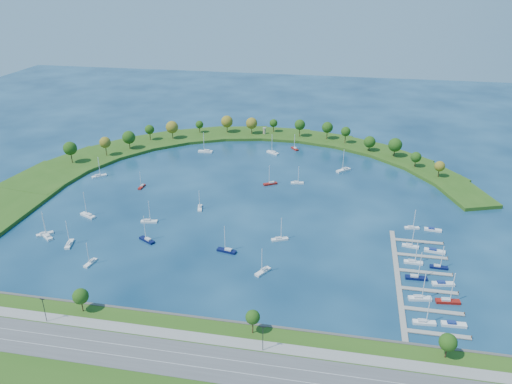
% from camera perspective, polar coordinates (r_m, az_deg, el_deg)
% --- Properties ---
extents(ground, '(700.00, 700.00, 0.00)m').
position_cam_1_polar(ground, '(276.03, -1.21, -1.10)').
color(ground, '#07233F').
rests_on(ground, ground).
extents(south_shoreline, '(420.00, 43.10, 11.60)m').
position_cam_1_polar(south_shoreline, '(177.05, -9.80, -18.09)').
color(south_shoreline, '#2A5115').
rests_on(south_shoreline, ground).
extents(breakwater, '(286.74, 247.64, 2.00)m').
position_cam_1_polar(breakwater, '(330.08, -7.38, 3.34)').
color(breakwater, '#2A5115').
rests_on(breakwater, ground).
extents(breakwater_trees, '(239.00, 96.34, 14.30)m').
position_cam_1_polar(breakwater_trees, '(353.98, -1.04, 6.66)').
color(breakwater_trees, '#382314').
rests_on(breakwater_trees, breakwater).
extents(harbor_tower, '(2.60, 2.60, 4.74)m').
position_cam_1_polar(harbor_tower, '(381.00, 0.97, 7.04)').
color(harbor_tower, gray).
rests_on(harbor_tower, breakwater).
extents(dock_system, '(24.28, 82.00, 1.60)m').
position_cam_1_polar(dock_system, '(220.50, 17.85, -9.59)').
color(dock_system, gray).
rests_on(dock_system, ground).
extents(moored_boat_0, '(9.30, 7.23, 13.75)m').
position_cam_1_polar(moored_boat_0, '(346.50, 1.94, 4.59)').
color(moored_boat_0, white).
rests_on(moored_boat_0, ground).
extents(moored_boat_1, '(4.37, 8.78, 12.44)m').
position_cam_1_polar(moored_boat_1, '(249.93, -20.65, -5.55)').
color(moored_boat_1, white).
rests_on(moored_boat_1, ground).
extents(moored_boat_2, '(9.66, 6.36, 13.86)m').
position_cam_1_polar(moored_boat_2, '(273.92, -18.73, -2.50)').
color(moored_boat_2, white).
rests_on(moored_boat_2, ground).
extents(moored_boat_3, '(2.23, 7.00, 10.18)m').
position_cam_1_polar(moored_boat_3, '(300.63, -12.98, 0.67)').
color(moored_boat_3, maroon).
rests_on(moored_boat_3, ground).
extents(moored_boat_4, '(8.83, 7.50, 13.40)m').
position_cam_1_polar(moored_boat_4, '(260.79, -22.88, -4.63)').
color(moored_boat_4, white).
rests_on(moored_boat_4, ground).
extents(moored_boat_5, '(7.88, 3.58, 11.19)m').
position_cam_1_polar(moored_boat_5, '(299.12, 4.74, 1.13)').
color(moored_boat_5, white).
rests_on(moored_boat_5, ground).
extents(moored_boat_6, '(8.25, 5.41, 11.83)m').
position_cam_1_polar(moored_boat_6, '(238.33, 2.73, -5.36)').
color(moored_boat_6, white).
rests_on(moored_boat_6, ground).
extents(moored_boat_7, '(8.59, 3.85, 12.21)m').
position_cam_1_polar(moored_boat_7, '(259.63, -12.19, -3.25)').
color(moored_boat_7, white).
rests_on(moored_boat_7, ground).
extents(moored_boat_8, '(8.33, 7.74, 13.08)m').
position_cam_1_polar(moored_boat_8, '(322.31, -17.56, 1.80)').
color(moored_boat_8, white).
rests_on(moored_boat_8, ground).
extents(moored_boat_9, '(8.41, 6.32, 12.34)m').
position_cam_1_polar(moored_boat_9, '(296.94, 1.66, 1.03)').
color(moored_boat_9, maroon).
rests_on(moored_boat_9, ground).
extents(moored_boat_10, '(6.25, 7.28, 11.08)m').
position_cam_1_polar(moored_boat_10, '(355.38, 4.47, 5.03)').
color(moored_boat_10, maroon).
rests_on(moored_boat_10, ground).
extents(moored_boat_11, '(3.22, 7.64, 10.89)m').
position_cam_1_polar(moored_boat_11, '(232.31, -18.47, -7.64)').
color(moored_boat_11, white).
rests_on(moored_boat_11, ground).
extents(moored_boat_12, '(9.01, 6.52, 13.11)m').
position_cam_1_polar(moored_boat_12, '(242.91, -12.40, -5.33)').
color(moored_boat_12, '#090F3B').
rests_on(moored_boat_12, ground).
extents(moored_boat_13, '(10.10, 3.27, 14.67)m').
position_cam_1_polar(moored_boat_13, '(350.33, -5.82, 4.71)').
color(moored_boat_13, white).
rests_on(moored_boat_13, ground).
extents(moored_boat_14, '(3.86, 7.79, 11.03)m').
position_cam_1_polar(moored_boat_14, '(269.16, -6.45, -1.77)').
color(moored_boat_14, white).
rests_on(moored_boat_14, ground).
extents(moored_boat_15, '(7.36, 6.79, 11.53)m').
position_cam_1_polar(moored_boat_15, '(263.44, -23.09, -4.38)').
color(moored_boat_15, white).
rests_on(moored_boat_15, ground).
extents(moored_boat_16, '(6.20, 8.25, 12.11)m').
position_cam_1_polar(moored_boat_16, '(214.84, 0.81, -9.03)').
color(moored_boat_16, white).
rests_on(moored_boat_16, ground).
extents(moored_boat_17, '(9.39, 4.29, 13.33)m').
position_cam_1_polar(moored_boat_17, '(229.36, -3.37, -6.67)').
color(moored_boat_17, '#090F3B').
rests_on(moored_boat_17, ground).
extents(moored_boat_18, '(9.20, 8.94, 14.74)m').
position_cam_1_polar(moored_boat_18, '(321.15, 10.02, 2.54)').
color(moored_boat_18, white).
rests_on(moored_boat_18, ground).
extents(docked_boat_0, '(8.46, 2.90, 12.23)m').
position_cam_1_polar(docked_boat_0, '(198.00, 18.73, -13.91)').
color(docked_boat_0, white).
rests_on(docked_boat_0, ground).
extents(docked_boat_1, '(9.01, 2.89, 1.82)m').
position_cam_1_polar(docked_boat_1, '(200.87, 21.72, -13.91)').
color(docked_boat_1, white).
rests_on(docked_boat_1, ground).
extents(docked_boat_2, '(9.20, 3.88, 13.11)m').
position_cam_1_polar(docked_boat_2, '(209.60, 18.28, -11.43)').
color(docked_boat_2, white).
rests_on(docked_boat_2, ground).
extents(docked_boat_3, '(9.52, 3.59, 13.67)m').
position_cam_1_polar(docked_boat_3, '(211.54, 21.14, -11.55)').
color(docked_boat_3, maroon).
rests_on(docked_boat_3, ground).
extents(docked_boat_4, '(8.98, 2.74, 13.10)m').
position_cam_1_polar(docked_boat_4, '(221.33, 17.89, -9.27)').
color(docked_boat_4, '#090F3B').
rests_on(docked_boat_4, ground).
extents(docked_boat_5, '(9.29, 3.91, 1.84)m').
position_cam_1_polar(docked_boat_5, '(221.28, 20.66, -9.81)').
color(docked_boat_5, white).
rests_on(docked_boat_5, ground).
extents(docked_boat_6, '(8.17, 2.51, 11.91)m').
position_cam_1_polar(docked_boat_6, '(231.49, 17.60, -7.62)').
color(docked_boat_6, white).
rests_on(docked_boat_6, ground).
extents(docked_boat_7, '(7.65, 2.41, 11.13)m').
position_cam_1_polar(docked_boat_7, '(231.70, 20.23, -8.01)').
color(docked_boat_7, '#090F3B').
rests_on(docked_boat_7, ground).
extents(docked_boat_8, '(7.80, 3.38, 11.09)m').
position_cam_1_polar(docked_boat_8, '(243.57, 17.29, -5.86)').
color(docked_boat_8, white).
rests_on(docked_boat_8, ground).
extents(docked_boat_9, '(9.53, 3.91, 1.89)m').
position_cam_1_polar(docked_boat_9, '(243.04, 19.79, -6.37)').
color(docked_boat_9, white).
rests_on(docked_boat_9, ground).
extents(docked_boat_10, '(7.35, 3.15, 10.46)m').
position_cam_1_polar(docked_boat_10, '(259.95, 17.46, -3.86)').
color(docked_boat_10, white).
rests_on(docked_boat_10, ground).
extents(docked_boat_11, '(8.44, 3.14, 1.68)m').
position_cam_1_polar(docked_boat_11, '(261.36, 19.61, -4.09)').
color(docked_boat_11, white).
rests_on(docked_boat_11, ground).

